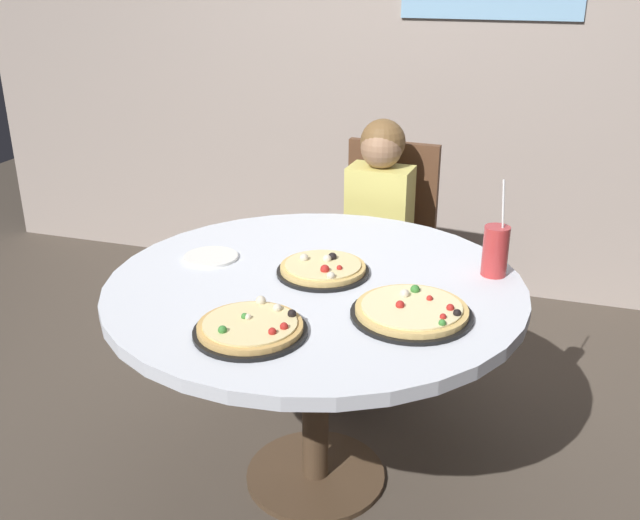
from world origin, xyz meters
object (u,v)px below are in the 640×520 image
(pizza_cheese, at_px, (323,269))
(soda_cup, at_px, (495,251))
(pizza_veggie, at_px, (251,328))
(plate_small, at_px, (211,257))
(pizza_pepperoni, at_px, (412,311))
(dining_table, at_px, (315,307))
(chair_wooden, at_px, (385,241))
(diner_child, at_px, (373,266))

(pizza_cheese, relative_size, soda_cup, 0.95)
(pizza_veggie, bearing_deg, plate_small, 126.83)
(pizza_pepperoni, distance_m, plate_small, 0.75)
(pizza_cheese, bearing_deg, dining_table, -96.25)
(chair_wooden, bearing_deg, plate_small, -113.47)
(pizza_veggie, xyz_separation_m, soda_cup, (0.57, 0.59, 0.06))
(diner_child, bearing_deg, pizza_pepperoni, -70.22)
(chair_wooden, bearing_deg, pizza_cheese, -89.90)
(diner_child, distance_m, pizza_pepperoni, 1.03)
(pizza_pepperoni, relative_size, soda_cup, 1.11)
(dining_table, xyz_separation_m, pizza_pepperoni, (0.33, -0.15, 0.11))
(pizza_veggie, bearing_deg, soda_cup, 45.90)
(plate_small, bearing_deg, diner_child, 61.99)
(chair_wooden, bearing_deg, soda_cup, -55.52)
(pizza_cheese, bearing_deg, plate_small, 179.08)
(pizza_pepperoni, bearing_deg, dining_table, 156.06)
(dining_table, bearing_deg, chair_wooden, 89.71)
(dining_table, relative_size, soda_cup, 4.20)
(chair_wooden, xyz_separation_m, pizza_cheese, (0.00, -0.91, 0.24))
(pizza_cheese, distance_m, soda_cup, 0.54)
(diner_child, distance_m, soda_cup, 0.85)
(chair_wooden, relative_size, pizza_pepperoni, 2.79)
(pizza_veggie, xyz_separation_m, plate_small, (-0.33, 0.44, -0.01))
(soda_cup, relative_size, plate_small, 1.71)
(pizza_cheese, xyz_separation_m, plate_small, (-0.39, 0.01, -0.01))
(chair_wooden, bearing_deg, pizza_veggie, -92.58)
(pizza_veggie, bearing_deg, chair_wooden, 87.42)
(chair_wooden, relative_size, pizza_cheese, 3.24)
(pizza_veggie, height_order, pizza_cheese, same)
(diner_child, relative_size, pizza_veggie, 3.54)
(dining_table, xyz_separation_m, chair_wooden, (0.00, 0.97, -0.13))
(pizza_cheese, relative_size, plate_small, 1.63)
(diner_child, relative_size, pizza_cheese, 3.69)
(dining_table, distance_m, chair_wooden, 0.98)
(chair_wooden, height_order, pizza_cheese, chair_wooden)
(pizza_pepperoni, xyz_separation_m, plate_small, (-0.72, 0.21, -0.01))
(pizza_pepperoni, distance_m, soda_cup, 0.42)
(dining_table, distance_m, soda_cup, 0.59)
(dining_table, bearing_deg, pizza_cheese, 83.75)
(diner_child, bearing_deg, pizza_veggie, -92.54)
(dining_table, height_order, plate_small, plate_small)
(pizza_pepperoni, bearing_deg, chair_wooden, 106.31)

